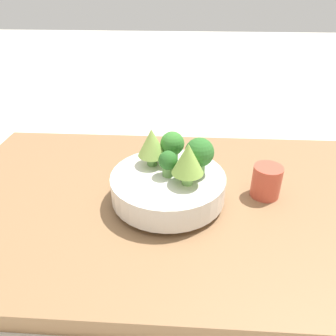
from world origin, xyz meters
TOP-DOWN VIEW (x-y plane):
  - ground_plane at (0.00, 0.00)m, footprint 6.00×6.00m
  - table at (0.00, 0.00)m, footprint 1.15×0.70m
  - bowl at (-0.01, -0.02)m, footprint 0.27×0.27m
  - romanesco_piece_far at (-0.05, 0.03)m, footprint 0.07×0.07m
  - romanesco_piece_near at (0.04, -0.05)m, footprint 0.07×0.07m
  - broccoli_floret_back at (-0.00, 0.05)m, footprint 0.06×0.06m
  - broccoli_floret_center at (-0.01, -0.02)m, footprint 0.04×0.04m
  - broccoli_floret_right at (0.06, 0.00)m, footprint 0.07×0.07m
  - cup at (0.23, 0.02)m, footprint 0.07×0.07m

SIDE VIEW (x-z plane):
  - ground_plane at x=0.00m, z-range 0.00..0.00m
  - table at x=0.00m, z-range 0.00..0.04m
  - cup at x=0.23m, z-range 0.04..0.13m
  - bowl at x=-0.01m, z-range 0.05..0.12m
  - broccoli_floret_center at x=-0.01m, z-range 0.12..0.18m
  - broccoli_floret_back at x=0.00m, z-range 0.12..0.21m
  - broccoli_floret_right at x=0.06m, z-range 0.12..0.21m
  - romanesco_piece_far at x=-0.05m, z-range 0.13..0.22m
  - romanesco_piece_near at x=0.04m, z-range 0.13..0.23m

